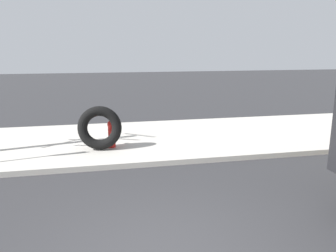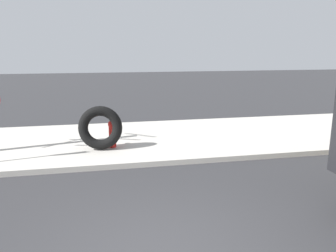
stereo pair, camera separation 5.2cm
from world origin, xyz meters
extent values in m
cube|color=#BCB7AD|center=(0.00, 6.50, 0.07)|extent=(36.00, 5.00, 0.15)
cylinder|color=red|center=(-0.45, 5.57, 0.47)|extent=(0.21, 0.21, 0.64)
sphere|color=red|center=(-0.45, 5.57, 0.86)|extent=(0.24, 0.24, 0.24)
cylinder|color=red|center=(-0.45, 5.38, 0.55)|extent=(0.10, 0.17, 0.10)
cylinder|color=red|center=(-0.45, 5.76, 0.55)|extent=(0.10, 0.17, 0.10)
cylinder|color=red|center=(-0.45, 5.38, 0.47)|extent=(0.11, 0.17, 0.11)
torus|color=black|center=(-0.80, 5.41, 0.80)|extent=(1.32, 0.58, 1.30)
camera|label=1|loc=(-0.85, -4.40, 3.07)|focal=36.33mm
camera|label=2|loc=(-0.80, -4.41, 3.07)|focal=36.33mm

